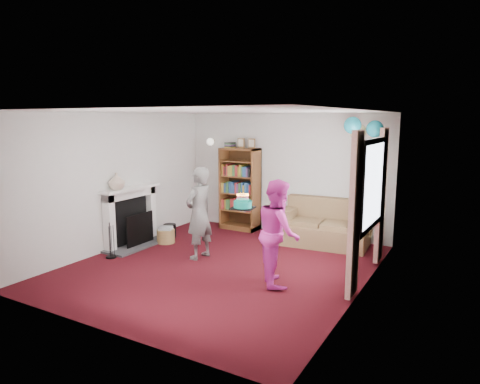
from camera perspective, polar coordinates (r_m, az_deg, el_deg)
The scene contains 16 objects.
ground at distance 7.13m, azimuth -2.52°, elevation -9.85°, with size 5.00×5.00×0.00m, color black.
wall_back at distance 9.02m, azimuth 5.92°, elevation 2.43°, with size 4.50×0.02×2.50m, color silver.
wall_left at distance 8.23m, azimuth -16.05°, elevation 1.40°, with size 0.02×5.00×2.50m, color silver.
wall_right at distance 5.95m, azimuth 16.18°, elevation -1.69°, with size 0.02×5.00×2.50m, color silver.
ceiling at distance 6.72m, azimuth -2.68°, elevation 10.72°, with size 4.50×5.00×0.01m, color white.
fireplace at distance 8.38m, azimuth -14.06°, elevation -3.51°, with size 0.55×1.80×1.12m.
window_bay at distance 6.54m, azimuth 16.93°, elevation -1.13°, with size 0.14×2.02×2.20m.
wall_sconce at distance 9.67m, azimuth -3.97°, elevation 6.70°, with size 0.16×0.23×0.16m.
bookcase at distance 9.30m, azimuth 0.07°, elevation 0.35°, with size 0.84×0.42×1.98m.
sofa at distance 8.41m, azimuth 11.23°, elevation -4.64°, with size 1.64×0.87×0.87m.
wicker_basket at distance 8.50m, azimuth -9.85°, elevation -5.73°, with size 0.35×0.35×0.32m.
person_striped at distance 7.36m, azimuth -5.47°, elevation -2.82°, with size 0.58×0.38×1.59m, color black.
person_magenta at distance 6.23m, azimuth 5.13°, elevation -5.36°, with size 0.75×0.58×1.54m, color #C72793.
birthday_cake at distance 6.44m, azimuth 0.37°, elevation -1.65°, with size 0.33×0.33×0.22m.
balloons at distance 7.68m, azimuth 15.93°, elevation 8.11°, with size 0.62×0.67×1.77m.
mantel_vase at distance 8.02m, azimuth -16.12°, elevation 1.39°, with size 0.29×0.29×0.30m, color beige.
Camera 1 is at (3.58, -5.69, 2.39)m, focal length 32.00 mm.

